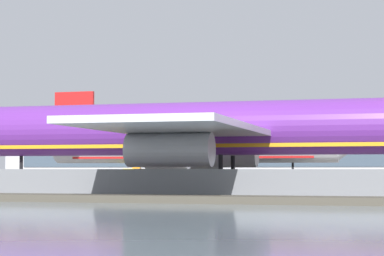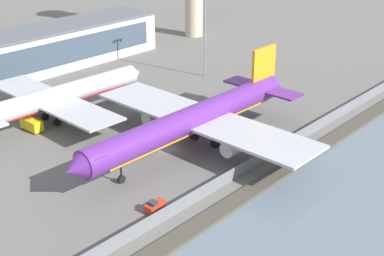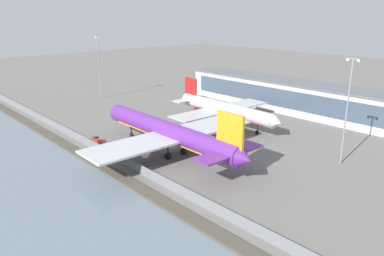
{
  "view_description": "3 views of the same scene",
  "coord_description": "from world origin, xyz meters",
  "px_view_note": "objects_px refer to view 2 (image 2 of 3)",
  "views": [
    {
      "loc": [
        20.23,
        -68.96,
        2.27
      ],
      "look_at": [
        2.45,
        -0.6,
        6.14
      ],
      "focal_mm": 70.0,
      "sensor_mm": 36.0,
      "label": 1
    },
    {
      "loc": [
        -62.5,
        -62.35,
        43.43
      ],
      "look_at": [
        5.75,
        -0.57,
        2.49
      ],
      "focal_mm": 50.0,
      "sensor_mm": 36.0,
      "label": 2
    },
    {
      "loc": [
        74.02,
        -59.0,
        34.57
      ],
      "look_at": [
        2.83,
        5.39,
        4.89
      ],
      "focal_mm": 35.0,
      "sensor_mm": 36.0,
      "label": 3
    }
  ],
  "objects_px": {
    "ops_van": "(31,124)",
    "cargo_jet_purple": "(196,119)",
    "apron_light_mast_apron_east": "(205,22)",
    "baggage_tug": "(155,206)",
    "passenger_jet_silver": "(57,97)"
  },
  "relations": [
    {
      "from": "baggage_tug",
      "to": "cargo_jet_purple",
      "type": "bearing_deg",
      "value": 26.04
    },
    {
      "from": "passenger_jet_silver",
      "to": "baggage_tug",
      "type": "relative_size",
      "value": 13.22
    },
    {
      "from": "apron_light_mast_apron_east",
      "to": "baggage_tug",
      "type": "bearing_deg",
      "value": -145.76
    },
    {
      "from": "apron_light_mast_apron_east",
      "to": "cargo_jet_purple",
      "type": "bearing_deg",
      "value": -141.37
    },
    {
      "from": "passenger_jet_silver",
      "to": "ops_van",
      "type": "distance_m",
      "value": 7.77
    },
    {
      "from": "ops_van",
      "to": "cargo_jet_purple",
      "type": "bearing_deg",
      "value": -61.43
    },
    {
      "from": "ops_van",
      "to": "apron_light_mast_apron_east",
      "type": "height_order",
      "value": "apron_light_mast_apron_east"
    },
    {
      "from": "baggage_tug",
      "to": "passenger_jet_silver",
      "type": "bearing_deg",
      "value": 74.54
    },
    {
      "from": "cargo_jet_purple",
      "to": "apron_light_mast_apron_east",
      "type": "relative_size",
      "value": 2.16
    },
    {
      "from": "cargo_jet_purple",
      "to": "baggage_tug",
      "type": "relative_size",
      "value": 16.54
    },
    {
      "from": "passenger_jet_silver",
      "to": "cargo_jet_purple",
      "type": "bearing_deg",
      "value": -72.86
    },
    {
      "from": "ops_van",
      "to": "apron_light_mast_apron_east",
      "type": "distance_m",
      "value": 50.23
    },
    {
      "from": "cargo_jet_purple",
      "to": "baggage_tug",
      "type": "distance_m",
      "value": 22.88
    },
    {
      "from": "cargo_jet_purple",
      "to": "passenger_jet_silver",
      "type": "bearing_deg",
      "value": 107.14
    },
    {
      "from": "cargo_jet_purple",
      "to": "ops_van",
      "type": "height_order",
      "value": "cargo_jet_purple"
    }
  ]
}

